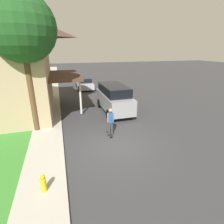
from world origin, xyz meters
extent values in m
plane|color=#333335|center=(0.00, 0.00, 0.00)|extent=(120.00, 120.00, 0.00)
cube|color=#ADA89E|center=(-3.60, 6.00, 0.05)|extent=(1.80, 80.00, 0.10)
cube|color=#4C3328|center=(-2.21, 7.49, 2.88)|extent=(2.60, 6.03, 0.20)
cylinder|color=silver|center=(-1.11, 5.34, 1.43)|extent=(0.16, 0.16, 2.70)
cylinder|color=brown|center=(-4.22, 3.26, 2.55)|extent=(0.36, 0.36, 4.95)
sphere|color=#1E4C1E|center=(-4.22, 3.26, 6.04)|extent=(3.69, 3.69, 3.69)
cube|color=gray|center=(1.60, 5.25, 0.93)|extent=(1.88, 4.85, 1.19)
cube|color=black|center=(1.60, 5.37, 1.88)|extent=(1.73, 3.78, 0.70)
cylinder|color=black|center=(0.70, 6.76, 0.37)|extent=(0.24, 0.75, 0.75)
cylinder|color=black|center=(2.50, 6.76, 0.37)|extent=(0.24, 0.75, 0.75)
cylinder|color=black|center=(0.70, 3.75, 0.37)|extent=(0.24, 0.75, 0.75)
cylinder|color=black|center=(2.50, 3.75, 0.37)|extent=(0.24, 0.75, 0.75)
cube|color=#B7B7BC|center=(0.60, 15.12, 0.54)|extent=(1.81, 4.60, 0.68)
cube|color=black|center=(0.60, 15.01, 1.15)|extent=(1.60, 2.39, 0.54)
cylinder|color=black|center=(-0.28, 16.50, 0.31)|extent=(0.20, 0.62, 0.62)
cylinder|color=black|center=(1.48, 16.50, 0.31)|extent=(0.20, 0.62, 0.62)
cylinder|color=black|center=(-0.28, 13.74, 0.31)|extent=(0.20, 0.62, 0.62)
cylinder|color=black|center=(1.48, 13.74, 0.31)|extent=(0.20, 0.62, 0.62)
cylinder|color=#38383D|center=(0.02, 1.25, 0.41)|extent=(0.13, 0.13, 0.82)
cylinder|color=#38383D|center=(0.19, 1.25, 0.41)|extent=(0.13, 0.13, 0.82)
cube|color=#1E4C93|center=(0.10, 1.25, 1.14)|extent=(0.25, 0.20, 0.63)
sphere|color=#9E7051|center=(0.10, 1.25, 1.61)|extent=(0.23, 0.23, 0.23)
cylinder|color=#9E7051|center=(-0.06, 1.25, 1.18)|extent=(0.09, 0.09, 0.56)
cylinder|color=#9E7051|center=(0.26, 1.25, 1.18)|extent=(0.09, 0.09, 0.56)
cube|color=black|center=(0.03, 1.26, 0.09)|extent=(0.21, 0.82, 0.02)
cylinder|color=silver|center=(-0.06, 1.52, 0.03)|extent=(0.03, 0.06, 0.06)
cylinder|color=silver|center=(0.13, 1.52, 0.03)|extent=(0.03, 0.06, 0.06)
cylinder|color=silver|center=(-0.06, 1.01, 0.03)|extent=(0.03, 0.06, 0.06)
cylinder|color=silver|center=(0.13, 1.01, 0.03)|extent=(0.03, 0.06, 0.06)
cylinder|color=gold|center=(-3.50, -2.38, 0.36)|extent=(0.20, 0.20, 0.53)
sphere|color=gold|center=(-3.50, -2.38, 0.71)|extent=(0.18, 0.18, 0.18)
camera|label=1|loc=(-2.61, -7.89, 4.98)|focal=28.00mm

